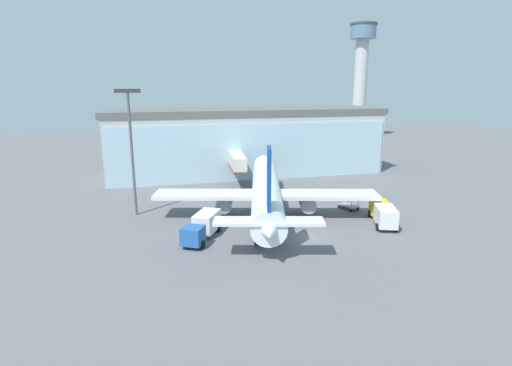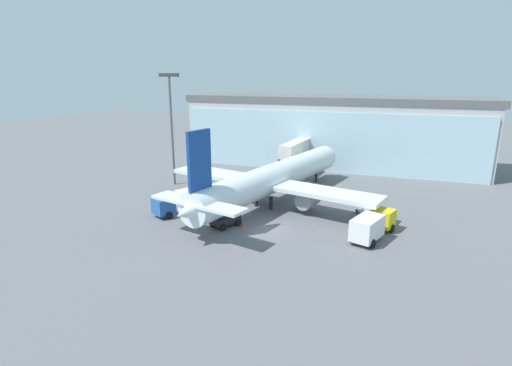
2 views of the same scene
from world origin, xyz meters
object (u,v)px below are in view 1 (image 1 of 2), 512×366
object	(u,v)px
airplane	(266,190)
pushback_tug	(266,234)
jet_bridge	(236,159)
catering_truck	(203,226)
control_tower	(361,69)
safety_cone_nose	(282,236)
safety_cone_wingtip	(358,202)
apron_light_mast	(131,141)
fuel_truck	(383,213)
baggage_cart	(348,206)

from	to	relation	value
airplane	pushback_tug	bearing A→B (deg)	179.25
jet_bridge	catering_truck	world-z (taller)	jet_bridge
control_tower	safety_cone_nose	distance (m)	95.06
pushback_tug	safety_cone_wingtip	xyz separation A→B (m)	(17.08, 11.52, -0.70)
control_tower	apron_light_mast	size ratio (longest dim) A/B	2.14
control_tower	airplane	xyz separation A→B (m)	(-48.41, -69.69, -18.64)
control_tower	catering_truck	size ratio (longest dim) A/B	4.77
jet_bridge	fuel_truck	size ratio (longest dim) A/B	1.95
airplane	catering_truck	distance (m)	11.62
safety_cone_wingtip	catering_truck	bearing A→B (deg)	-159.96
jet_bridge	apron_light_mast	bearing A→B (deg)	135.08
catering_truck	safety_cone_nose	distance (m)	9.23
fuel_truck	baggage_cart	xyz separation A→B (m)	(-1.40, 6.91, -0.97)
jet_bridge	baggage_cart	distance (m)	22.85
catering_truck	safety_cone_wingtip	size ratio (longest dim) A/B	13.64
control_tower	pushback_tug	distance (m)	96.48
apron_light_mast	safety_cone_nose	world-z (taller)	apron_light_mast
baggage_cart	safety_cone_wingtip	xyz separation A→B (m)	(2.63, 2.15, -0.23)
jet_bridge	baggage_cart	bearing A→B (deg)	-140.55
airplane	baggage_cart	xyz separation A→B (m)	(12.09, -0.22, -2.90)
catering_truck	fuel_truck	bearing A→B (deg)	116.25
fuel_truck	safety_cone_wingtip	size ratio (longest dim) A/B	13.86
fuel_truck	safety_cone_wingtip	world-z (taller)	fuel_truck
catering_truck	safety_cone_nose	size ratio (longest dim) A/B	13.64
apron_light_mast	safety_cone_nose	size ratio (longest dim) A/B	30.44
apron_light_mast	safety_cone_nose	xyz separation A→B (m)	(16.93, -12.88, -9.80)
apron_light_mast	baggage_cart	xyz separation A→B (m)	(29.35, -4.13, -9.57)
safety_cone_nose	safety_cone_wingtip	world-z (taller)	same
pushback_tug	safety_cone_wingtip	distance (m)	20.62
jet_bridge	safety_cone_wingtip	size ratio (longest dim) A/B	27.06
catering_truck	safety_cone_nose	xyz separation A→B (m)	(8.89, -2.16, -1.19)
apron_light_mast	fuel_truck	bearing A→B (deg)	-19.75
safety_cone_nose	pushback_tug	bearing A→B (deg)	-162.84
jet_bridge	safety_cone_wingtip	world-z (taller)	jet_bridge
jet_bridge	airplane	size ratio (longest dim) A/B	0.42
fuel_truck	baggage_cart	size ratio (longest dim) A/B	2.38
safety_cone_nose	safety_cone_wingtip	xyz separation A→B (m)	(15.05, 10.89, 0.00)
pushback_tug	safety_cone_wingtip	bearing A→B (deg)	-30.09
catering_truck	safety_cone_wingtip	bearing A→B (deg)	137.11
fuel_truck	safety_cone_wingtip	distance (m)	9.21
apron_light_mast	safety_cone_nose	bearing A→B (deg)	-37.26
control_tower	apron_light_mast	bearing A→B (deg)	-134.95
control_tower	safety_cone_wingtip	world-z (taller)	control_tower
jet_bridge	safety_cone_nose	bearing A→B (deg)	-174.66
jet_bridge	catering_truck	bearing A→B (deg)	165.67
jet_bridge	baggage_cart	xyz separation A→B (m)	(13.06, -18.33, -3.95)
catering_truck	baggage_cart	distance (m)	22.33
baggage_cart	safety_cone_nose	size ratio (longest dim) A/B	5.82
catering_truck	control_tower	bearing A→B (deg)	170.07
jet_bridge	catering_truck	distance (m)	26.42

